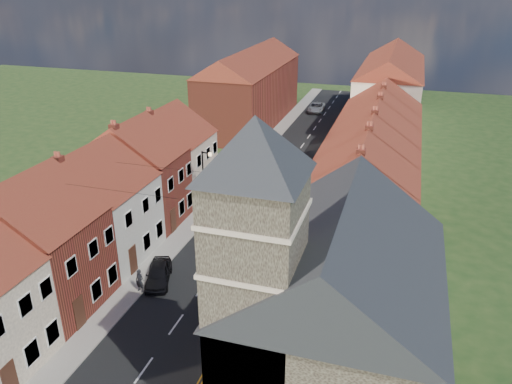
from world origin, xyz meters
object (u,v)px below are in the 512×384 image
Objects in this scene: church at (327,296)px; car_mid at (230,197)px; car_distant at (316,107)px; car_far at (270,158)px; car_near at (158,274)px; pedestrian_right at (271,264)px; lamppost at (204,180)px; pedestrian_left at (140,281)px.

church is 3.83× the size of car_mid.
car_far is at bearing -94.92° from car_distant.
car_far is at bearing 68.46° from car_near.
pedestrian_right is at bearing 118.75° from church.
lamppost is at bearing -37.97° from pedestrian_right.
car_distant is (1.63, 49.07, 0.02)m from car_near.
pedestrian_left reaches higher than car_far.
church is at bearing -47.09° from car_near.
lamppost reaches higher than car_mid.
pedestrian_right is (5.56, -45.94, 0.21)m from car_distant.
lamppost is 39.10m from car_distant.
car_near is 1.00× the size of car_far.
car_distant is (-10.86, 55.60, -5.20)m from church.
pedestrian_right reaches higher than car_mid.
car_mid is 0.81× the size of car_distant.
lamppost is 3.89× the size of pedestrian_right.
car_mid is 15.00m from pedestrian_left.
car_distant reaches higher than car_near.
car_far is 23.93m from car_distant.
car_mid reaches higher than car_far.
car_near is at bearing 27.26° from pedestrian_right.
car_mid is at bearing -95.18° from car_distant.
car_far is (-11.59, 31.68, -5.31)m from church.
car_distant is 3.18× the size of pedestrian_right.
car_near is 49.10m from car_distant.
car_distant reaches higher than car_mid.
car_near is at bearing -81.13° from car_mid.
lamppost is at bearing -115.17° from car_far.
car_near is (-12.49, 6.53, -5.22)m from church.
lamppost is 3.67× the size of pedestrian_left.
church is 14.83m from pedestrian_left.
church is 9.31× the size of pedestrian_left.
car_mid is 2.57× the size of pedestrian_right.
car_far is 26.71m from pedestrian_left.
pedestrian_right is (-5.30, 9.66, -4.99)m from church.
car_mid is at bearing 68.86° from car_near.
car_far is (0.90, 25.15, -0.10)m from car_near.
car_far is at bearing 110.09° from church.
lamppost is at bearing 128.30° from church.
pedestrian_right is (7.19, 3.13, 0.23)m from car_near.
car_near is at bearing -111.20° from car_far.
church reaches higher than car_mid.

